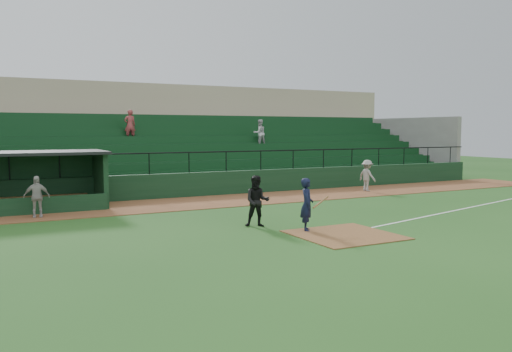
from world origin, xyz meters
name	(u,v)px	position (x,y,z in m)	size (l,w,h in m)	color
ground	(326,230)	(0.00, 0.00, 0.00)	(90.00, 90.00, 0.00)	#214E19
warning_track	(226,201)	(0.00, 8.00, 0.01)	(40.00, 4.00, 0.03)	brown
home_plate_dirt	(345,235)	(0.00, -1.00, 0.01)	(3.00, 3.00, 0.03)	brown
foul_line	(466,208)	(8.00, 1.20, 0.01)	(18.00, 0.09, 0.01)	white
stadium_structure	(168,147)	(0.00, 16.46, 2.30)	(38.00, 13.08, 6.40)	black
batter_at_plate	(307,205)	(-0.67, 0.13, 0.87)	(1.13, 0.76, 1.74)	black
umpire	(257,201)	(-1.74, 1.58, 0.87)	(0.85, 0.66, 1.75)	black
runner	(367,176)	(8.25, 7.91, 0.87)	(1.08, 0.62, 1.67)	gray
dugout_player_a	(37,197)	(-8.24, 6.97, 0.81)	(0.91, 0.38, 1.56)	#ACA5A1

